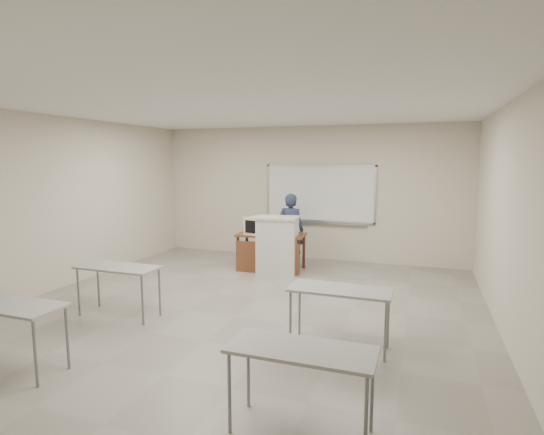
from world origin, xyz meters
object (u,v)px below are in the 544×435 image
at_px(crt_monitor, 258,225).
at_px(laptop, 280,233).
at_px(mouse, 294,236).
at_px(podium, 278,245).
at_px(instructor_desk, 269,245).
at_px(whiteboard, 320,194).
at_px(keyboard, 268,216).
at_px(presenter, 291,230).

relative_size(crt_monitor, laptop, 1.47).
bearing_deg(crt_monitor, mouse, 7.72).
relative_size(podium, crt_monitor, 2.59).
bearing_deg(crt_monitor, instructor_desk, 16.27).
distance_m(whiteboard, mouse, 1.65).
relative_size(whiteboard, laptop, 8.29).
relative_size(instructor_desk, mouse, 14.91).
distance_m(instructor_desk, podium, 0.22).
bearing_deg(instructor_desk, mouse, -13.64).
bearing_deg(keyboard, presenter, 60.71).
height_order(podium, mouse, podium).
bearing_deg(laptop, podium, -98.53).
xyz_separation_m(instructor_desk, keyboard, (0.05, -0.20, 0.61)).
relative_size(whiteboard, crt_monitor, 5.65).
relative_size(crt_monitor, keyboard, 0.98).
relative_size(crt_monitor, presenter, 0.28).
xyz_separation_m(instructor_desk, crt_monitor, (-0.25, -0.01, 0.39)).
xyz_separation_m(whiteboard, crt_monitor, (-0.95, -1.40, -0.55)).
bearing_deg(mouse, keyboard, -153.66).
relative_size(crt_monitor, mouse, 4.77).
bearing_deg(crt_monitor, podium, 4.61).
bearing_deg(presenter, whiteboard, -116.34).
bearing_deg(keyboard, instructor_desk, 91.23).
xyz_separation_m(keyboard, presenter, (0.23, 0.76, -0.37)).
distance_m(whiteboard, crt_monitor, 1.78).
relative_size(instructor_desk, keyboard, 3.06).
bearing_deg(presenter, mouse, 113.71).
relative_size(whiteboard, instructor_desk, 1.81).
distance_m(crt_monitor, laptop, 0.50).
xyz_separation_m(mouse, presenter, (-0.27, 0.65, 0.01)).
bearing_deg(instructor_desk, laptop, -8.38).
bearing_deg(mouse, instructor_desk, -175.48).
height_order(keyboard, presenter, presenter).
distance_m(crt_monitor, presenter, 0.79).
distance_m(podium, laptop, 0.25).
height_order(whiteboard, podium, whiteboard).
bearing_deg(instructor_desk, podium, -26.48).
xyz_separation_m(instructor_desk, podium, (0.20, -0.08, 0.04)).
bearing_deg(podium, keyboard, -147.52).
relative_size(instructor_desk, laptop, 4.58).
xyz_separation_m(podium, keyboard, (-0.15, -0.12, 0.58)).
relative_size(keyboard, presenter, 0.29).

